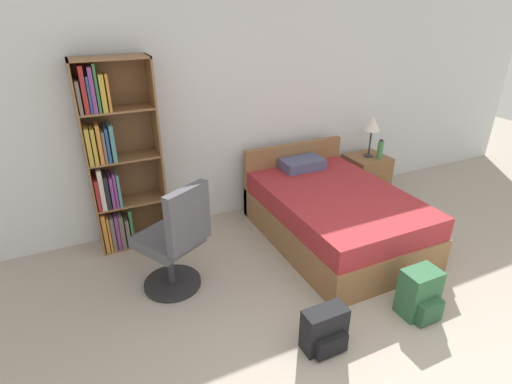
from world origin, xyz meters
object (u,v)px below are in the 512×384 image
object	(u,v)px
office_chair	(175,243)
backpack_green	(420,294)
water_bottle	(380,150)
nightstand	(366,175)
backpack_black	(325,330)
bookshelf	(114,163)
bed	(332,213)
table_lamp	(372,125)

from	to	relation	value
office_chair	backpack_green	world-z (taller)	office_chair
water_bottle	nightstand	bearing A→B (deg)	125.57
water_bottle	backpack_black	xyz separation A→B (m)	(-2.12, -1.93, -0.50)
bookshelf	nightstand	world-z (taller)	bookshelf
bookshelf	bed	xyz separation A→B (m)	(2.09, -0.84, -0.64)
bed	backpack_black	distance (m)	1.62
bed	water_bottle	xyz separation A→B (m)	(1.16, 0.63, 0.36)
water_bottle	backpack_black	world-z (taller)	water_bottle
bed	nightstand	size ratio (longest dim) A/B	3.55
bookshelf	bed	world-z (taller)	bookshelf
bed	backpack_green	xyz separation A→B (m)	(-0.04, -1.33, -0.10)
table_lamp	water_bottle	world-z (taller)	table_lamp
office_chair	backpack_black	bearing A→B (deg)	-54.63
bookshelf	table_lamp	bearing A→B (deg)	-1.70
office_chair	water_bottle	bearing A→B (deg)	14.97
nightstand	backpack_green	world-z (taller)	nightstand
bookshelf	water_bottle	world-z (taller)	bookshelf
office_chair	water_bottle	size ratio (longest dim) A/B	4.18
bed	backpack_black	xyz separation A→B (m)	(-0.96, -1.30, -0.14)
bed	table_lamp	bearing A→B (deg)	34.59
office_chair	nightstand	bearing A→B (deg)	17.55
backpack_green	office_chair	bearing A→B (deg)	145.89
backpack_green	nightstand	bearing A→B (deg)	61.73
bed	nightstand	xyz separation A→B (m)	(1.08, 0.74, -0.03)
office_chair	table_lamp	size ratio (longest dim) A/B	1.99
bookshelf	nightstand	size ratio (longest dim) A/B	3.61
bookshelf	backpack_black	xyz separation A→B (m)	(1.13, -2.15, -0.78)
bookshelf	nightstand	distance (m)	3.24
bookshelf	backpack_black	size ratio (longest dim) A/B	5.56
water_bottle	backpack_green	bearing A→B (deg)	-121.49
table_lamp	nightstand	bearing A→B (deg)	-143.52
bookshelf	water_bottle	distance (m)	3.27
bed	office_chair	world-z (taller)	office_chair
bookshelf	water_bottle	bearing A→B (deg)	-3.84
nightstand	backpack_black	size ratio (longest dim) A/B	1.54
bookshelf	backpack_black	bearing A→B (deg)	-62.19
water_bottle	backpack_black	bearing A→B (deg)	-137.72
office_chair	table_lamp	xyz separation A→B (m)	(2.86, 0.91, 0.47)
bookshelf	bed	size ratio (longest dim) A/B	1.02
backpack_green	backpack_black	bearing A→B (deg)	178.15
table_lamp	office_chair	bearing A→B (deg)	-162.38
table_lamp	water_bottle	distance (m)	0.34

